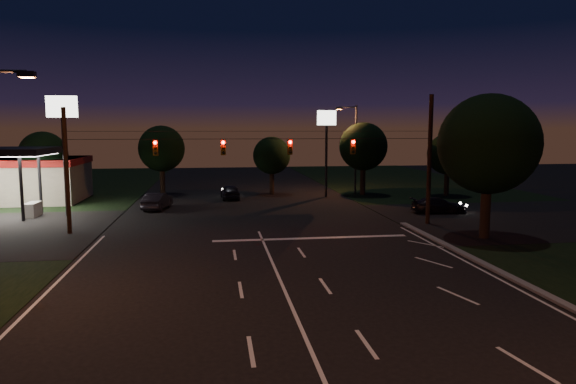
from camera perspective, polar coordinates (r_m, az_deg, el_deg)
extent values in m
plane|color=black|center=(20.13, 0.27, -12.30)|extent=(140.00, 140.00, 0.00)
cube|color=black|center=(42.13, 24.72, -2.70)|extent=(20.00, 16.00, 0.02)
cube|color=silver|center=(14.69, 3.94, -19.96)|extent=(0.14, 40.00, 0.01)
cube|color=silver|center=(31.55, 2.58, -5.14)|extent=(12.00, 0.50, 0.01)
cylinder|color=black|center=(37.49, 15.22, -3.44)|extent=(0.30, 0.30, 9.00)
cylinder|color=black|center=(35.65, -23.07, -4.30)|extent=(0.28, 0.28, 8.00)
cylinder|color=black|center=(33.91, -3.49, 5.91)|extent=(24.00, 0.03, 0.03)
cylinder|color=black|center=(33.90, -3.50, 6.76)|extent=(24.00, 0.02, 0.02)
cube|color=#3F3307|center=(34.01, -14.50, 4.78)|extent=(0.32, 0.26, 1.00)
sphere|color=#FF0705|center=(33.84, -14.55, 5.33)|extent=(0.22, 0.22, 0.22)
sphere|color=black|center=(33.85, -14.53, 4.77)|extent=(0.20, 0.20, 0.20)
sphere|color=black|center=(33.86, -14.51, 4.21)|extent=(0.20, 0.20, 0.20)
cube|color=#3F3307|center=(33.81, -7.21, 4.93)|extent=(0.32, 0.26, 1.00)
sphere|color=#FF0705|center=(33.64, -7.22, 5.49)|extent=(0.22, 0.22, 0.22)
sphere|color=black|center=(33.65, -7.21, 4.92)|extent=(0.20, 0.20, 0.20)
sphere|color=black|center=(33.67, -7.20, 4.36)|extent=(0.20, 0.20, 0.20)
cube|color=#3F3307|center=(34.18, 0.21, 5.01)|extent=(0.32, 0.26, 1.00)
sphere|color=#FF0705|center=(34.01, 0.25, 5.56)|extent=(0.22, 0.22, 0.22)
sphere|color=black|center=(34.02, 0.25, 5.00)|extent=(0.20, 0.20, 0.20)
sphere|color=black|center=(34.03, 0.25, 4.45)|extent=(0.20, 0.20, 0.20)
cube|color=#3F3307|center=(35.06, 7.20, 5.01)|extent=(0.32, 0.26, 1.00)
sphere|color=#FF0705|center=(34.90, 7.28, 5.54)|extent=(0.22, 0.22, 0.22)
sphere|color=black|center=(34.91, 7.27, 5.00)|extent=(0.20, 0.20, 0.20)
sphere|color=black|center=(34.92, 7.26, 4.46)|extent=(0.20, 0.20, 0.20)
cube|color=gray|center=(53.56, -29.19, 1.16)|extent=(14.00, 8.00, 4.00)
cube|color=maroon|center=(53.44, -29.30, 2.98)|extent=(14.20, 8.20, 0.60)
cube|color=gray|center=(43.46, -26.50, -1.78)|extent=(0.80, 2.00, 1.10)
cylinder|color=black|center=(41.35, -27.51, 0.33)|extent=(0.24, 0.24, 4.80)
cylinder|color=black|center=(45.13, -25.85, 0.92)|extent=(0.24, 0.24, 4.80)
cylinder|color=black|center=(42.40, -23.53, 2.52)|extent=(0.24, 0.24, 7.50)
cube|color=white|center=(42.32, -23.84, 8.67)|extent=(2.20, 0.30, 1.60)
cylinder|color=black|center=(50.07, 4.27, 3.41)|extent=(0.24, 0.24, 7.00)
cube|color=white|center=(49.98, 4.31, 8.23)|extent=(1.80, 0.30, 1.40)
cylinder|color=black|center=(22.30, -29.29, 11.64)|extent=(1.80, 0.12, 0.12)
cube|color=black|center=(21.99, -27.04, 11.58)|extent=(0.60, 0.35, 0.22)
cube|color=orange|center=(21.98, -27.03, 11.27)|extent=(0.45, 0.25, 0.04)
cylinder|color=black|center=(52.81, 7.53, 4.65)|extent=(0.20, 0.20, 9.00)
cylinder|color=black|center=(52.57, 6.65, 9.34)|extent=(1.80, 0.12, 0.12)
cube|color=black|center=(52.34, 5.68, 9.25)|extent=(0.60, 0.35, 0.22)
cube|color=orange|center=(52.34, 5.68, 9.12)|extent=(0.45, 0.25, 0.04)
cylinder|color=black|center=(33.41, 21.10, -1.46)|extent=(0.60, 0.60, 4.00)
sphere|color=black|center=(33.10, 21.39, 5.00)|extent=(6.00, 6.00, 6.00)
sphere|color=black|center=(33.79, 21.89, 4.70)|extent=(4.50, 4.50, 4.50)
sphere|color=black|center=(33.07, 20.21, 4.81)|extent=(4.20, 4.20, 4.20)
cylinder|color=black|center=(51.36, -25.38, 0.60)|extent=(0.49, 0.49, 3.00)
sphere|color=black|center=(51.15, -25.55, 3.74)|extent=(4.20, 4.20, 4.20)
sphere|color=black|center=(51.34, -24.99, 3.64)|extent=(3.15, 3.15, 3.15)
sphere|color=black|center=(51.48, -25.92, 3.63)|extent=(2.94, 2.94, 2.94)
cylinder|color=black|center=(53.28, -13.78, 1.43)|extent=(0.52, 0.52, 3.25)
sphere|color=black|center=(53.08, -13.88, 4.71)|extent=(4.60, 4.60, 4.60)
sphere|color=black|center=(53.38, -13.34, 4.59)|extent=(3.45, 3.45, 3.45)
sphere|color=black|center=(53.36, -14.34, 4.60)|extent=(3.22, 3.22, 3.22)
cylinder|color=black|center=(52.38, -1.81, 1.26)|extent=(0.47, 0.47, 2.75)
sphere|color=black|center=(52.18, -1.82, 4.08)|extent=(3.80, 3.80, 3.80)
sphere|color=black|center=(52.51, -1.45, 3.98)|extent=(2.85, 2.85, 2.85)
sphere|color=black|center=(52.33, -2.26, 4.00)|extent=(2.66, 2.66, 2.66)
cylinder|color=black|center=(52.18, 8.31, 1.52)|extent=(0.53, 0.53, 3.40)
sphere|color=black|center=(51.97, 8.37, 5.03)|extent=(4.80, 4.80, 4.80)
sphere|color=black|center=(52.46, 8.76, 4.89)|extent=(3.60, 3.60, 3.60)
sphere|color=black|center=(52.07, 7.79, 4.93)|extent=(3.36, 3.36, 3.36)
cylinder|color=black|center=(53.21, 17.21, 1.12)|extent=(0.48, 0.48, 2.90)
sphere|color=black|center=(53.01, 17.32, 4.05)|extent=(4.00, 4.00, 4.00)
sphere|color=black|center=(53.46, 17.56, 3.93)|extent=(3.00, 3.00, 3.00)
sphere|color=black|center=(53.02, 16.83, 3.97)|extent=(2.80, 2.80, 2.80)
imported|color=black|center=(49.08, -6.45, 0.02)|extent=(1.84, 4.12, 1.38)
imported|color=black|center=(43.89, -14.31, -0.98)|extent=(2.25, 4.42, 1.39)
imported|color=black|center=(42.30, 16.41, -1.45)|extent=(4.42, 2.05, 1.25)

